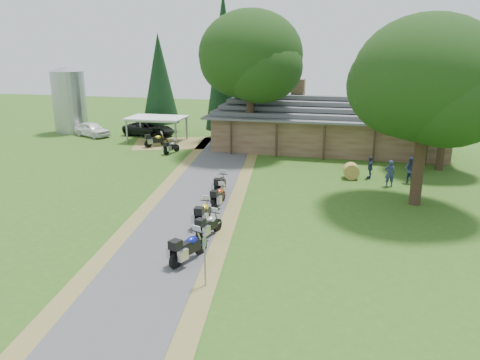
% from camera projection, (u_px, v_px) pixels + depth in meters
% --- Properties ---
extents(ground, '(120.00, 120.00, 0.00)m').
position_uv_depth(ground, '(165.00, 246.00, 22.38)').
color(ground, '#2C5718').
rests_on(ground, ground).
extents(driveway, '(51.95, 51.95, 0.00)m').
position_uv_depth(driveway, '(185.00, 216.00, 26.23)').
color(driveway, '#4B4B4D').
rests_on(driveway, ground).
extents(lodge, '(21.40, 9.40, 4.90)m').
position_uv_depth(lodge, '(328.00, 122.00, 42.65)').
color(lodge, brown).
rests_on(lodge, ground).
extents(silo, '(3.88, 3.88, 7.10)m').
position_uv_depth(silo, '(69.00, 100.00, 50.66)').
color(silo, gray).
rests_on(silo, ground).
extents(carport, '(5.67, 3.85, 2.42)m').
position_uv_depth(carport, '(157.00, 129.00, 46.38)').
color(carport, white).
rests_on(carport, ground).
extents(car_white_sedan, '(4.48, 6.12, 1.88)m').
position_uv_depth(car_white_sedan, '(92.00, 128.00, 48.83)').
color(car_white_sedan, white).
rests_on(car_white_sedan, ground).
extents(car_dark_suv, '(3.49, 6.29, 2.28)m').
position_uv_depth(car_dark_suv, '(149.00, 125.00, 49.11)').
color(car_dark_suv, black).
rests_on(car_dark_suv, ground).
extents(motorcycle_row_a, '(1.39, 2.24, 1.46)m').
position_uv_depth(motorcycle_row_a, '(188.00, 246.00, 20.57)').
color(motorcycle_row_a, '#111997').
rests_on(motorcycle_row_a, ground).
extents(motorcycle_row_b, '(1.12, 2.03, 1.32)m').
position_uv_depth(motorcycle_row_b, '(209.00, 224.00, 23.29)').
color(motorcycle_row_b, '#ADB0B5').
rests_on(motorcycle_row_b, ground).
extents(motorcycle_row_c, '(0.77, 2.11, 1.42)m').
position_uv_depth(motorcycle_row_c, '(204.00, 212.00, 24.79)').
color(motorcycle_row_c, gold).
rests_on(motorcycle_row_c, ground).
extents(motorcycle_row_d, '(0.70, 1.95, 1.32)m').
position_uv_depth(motorcycle_row_d, '(219.00, 195.00, 27.75)').
color(motorcycle_row_d, '#BD3819').
rests_on(motorcycle_row_d, ground).
extents(motorcycle_row_e, '(0.79, 2.12, 1.43)m').
position_uv_depth(motorcycle_row_e, '(221.00, 183.00, 29.93)').
color(motorcycle_row_e, black).
rests_on(motorcycle_row_e, ground).
extents(motorcycle_carport_a, '(1.91, 1.90, 1.39)m').
position_uv_depth(motorcycle_carport_a, '(156.00, 139.00, 43.94)').
color(motorcycle_carport_a, gold).
rests_on(motorcycle_carport_a, ground).
extents(motorcycle_carport_b, '(1.10, 1.95, 1.27)m').
position_uv_depth(motorcycle_carport_b, '(171.00, 146.00, 41.26)').
color(motorcycle_carport_b, slate).
rests_on(motorcycle_carport_b, ground).
extents(person_a, '(0.65, 0.50, 2.14)m').
position_uv_depth(person_a, '(390.00, 171.00, 31.48)').
color(person_a, navy).
rests_on(person_a, ground).
extents(person_b, '(0.77, 0.74, 2.19)m').
position_uv_depth(person_b, '(411.00, 168.00, 32.27)').
color(person_b, navy).
rests_on(person_b, ground).
extents(person_c, '(0.45, 0.58, 1.89)m').
position_uv_depth(person_c, '(370.00, 166.00, 33.42)').
color(person_c, navy).
rests_on(person_c, ground).
extents(hay_bale, '(1.21, 1.13, 1.10)m').
position_uv_depth(hay_bale, '(351.00, 171.00, 33.50)').
color(hay_bale, '#A58D3C').
rests_on(hay_bale, ground).
extents(sign_post, '(0.39, 0.07, 2.17)m').
position_uv_depth(sign_post, '(205.00, 261.00, 18.34)').
color(sign_post, gray).
rests_on(sign_post, ground).
extents(oak_lodge_left, '(8.87, 8.87, 13.63)m').
position_uv_depth(oak_lodge_left, '(251.00, 74.00, 40.03)').
color(oak_lodge_left, black).
rests_on(oak_lodge_left, ground).
extents(oak_lodge_right, '(6.15, 6.15, 9.24)m').
position_uv_depth(oak_lodge_right, '(446.00, 110.00, 34.70)').
color(oak_lodge_right, black).
rests_on(oak_lodge_right, ground).
extents(oak_driveway, '(8.43, 8.43, 12.00)m').
position_uv_depth(oak_driveway, '(425.00, 104.00, 26.54)').
color(oak_driveway, black).
rests_on(oak_driveway, ground).
extents(cedar_near, '(3.78, 3.78, 14.33)m').
position_uv_depth(cedar_near, '(224.00, 67.00, 46.10)').
color(cedar_near, black).
rests_on(cedar_near, ground).
extents(cedar_far, '(3.99, 3.99, 10.52)m').
position_uv_depth(cedar_far, '(160.00, 83.00, 50.30)').
color(cedar_far, black).
rests_on(cedar_far, ground).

